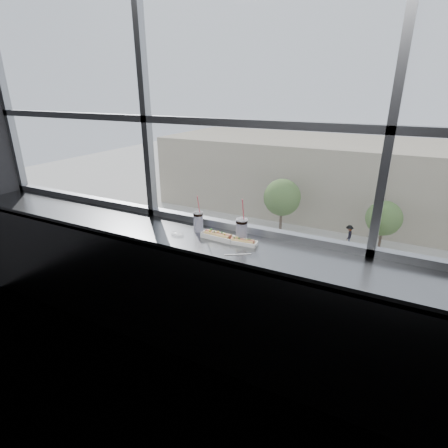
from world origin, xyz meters
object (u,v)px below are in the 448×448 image
at_px(loose_straw, 238,254).
at_px(car_near_b, 250,287).
at_px(wrapper, 177,234).
at_px(tree_left, 282,198).
at_px(car_far_b, 419,268).
at_px(pedestrian_b, 349,233).
at_px(hotdog_tray_left, 218,236).
at_px(car_far_a, 240,234).
at_px(car_near_a, 164,264).
at_px(soda_cup_left, 198,221).
at_px(hotdog_tray_right, 243,242).
at_px(soda_cup_right, 242,229).
at_px(car_near_c, 326,306).
at_px(tree_center, 384,218).

xyz_separation_m(loose_straw, car_near_b, (-6.60, 16.45, -11.05)).
height_order(wrapper, tree_left, wrapper).
xyz_separation_m(car_far_b, pedestrian_b, (-5.59, 4.45, 0.10)).
height_order(loose_straw, wrapper, wrapper).
xyz_separation_m(hotdog_tray_left, car_near_b, (-6.33, 16.26, -11.07)).
bearing_deg(loose_straw, car_near_b, 79.21).
height_order(car_far_a, car_far_b, car_far_b).
height_order(wrapper, car_near_a, wrapper).
bearing_deg(soda_cup_left, car_near_b, 110.66).
distance_m(hotdog_tray_left, soda_cup_left, 0.26).
height_order(hotdog_tray_left, pedestrian_b, hotdog_tray_left).
relative_size(soda_cup_left, car_near_b, 0.05).
bearing_deg(tree_left, hotdog_tray_right, -73.23).
relative_size(soda_cup_right, tree_left, 0.07).
bearing_deg(car_far_b, soda_cup_left, 177.46).
height_order(hotdog_tray_right, pedestrian_b, hotdog_tray_right).
distance_m(hotdog_tray_left, loose_straw, 0.33).
distance_m(hotdog_tray_left, car_far_a, 28.78).
distance_m(hotdog_tray_right, wrapper, 0.57).
distance_m(wrapper, tree_left, 30.61).
bearing_deg(car_far_b, soda_cup_right, 178.45).
bearing_deg(hotdog_tray_left, car_far_b, 85.23).
relative_size(car_far_b, pedestrian_b, 2.69).
distance_m(soda_cup_left, tree_left, 30.51).
bearing_deg(car_far_a, tree_left, -36.30).
xyz_separation_m(loose_straw, pedestrian_b, (-2.25, 28.90, -10.96)).
relative_size(loose_straw, car_far_b, 0.03).
bearing_deg(car_far_b, hotdog_tray_left, 178.02).
xyz_separation_m(car_far_b, tree_left, (-11.91, 4.00, 2.68)).
bearing_deg(car_near_a, pedestrian_b, -46.89).
relative_size(car_near_b, car_near_c, 0.95).
bearing_deg(hotdog_tray_left, loose_straw, -31.57).
bearing_deg(tree_center, pedestrian_b, 170.23).
xyz_separation_m(wrapper, car_near_b, (-6.00, 16.35, -11.06)).
height_order(wrapper, car_near_b, wrapper).
xyz_separation_m(wrapper, car_near_c, (-1.06, 16.35, -11.00)).
distance_m(soda_cup_right, pedestrian_b, 30.80).
xyz_separation_m(hotdog_tray_right, car_near_b, (-6.56, 16.26, -11.07)).
xyz_separation_m(hotdog_tray_left, soda_cup_right, (0.19, 0.05, 0.08)).
relative_size(hotdog_tray_right, soda_cup_left, 0.74).
xyz_separation_m(hotdog_tray_right, car_far_b, (3.39, 24.26, -11.08)).
bearing_deg(hotdog_tray_right, car_near_a, 124.08).
height_order(hotdog_tray_left, car_far_b, hotdog_tray_left).
bearing_deg(tree_left, car_far_a, -121.71).
bearing_deg(loose_straw, car_far_a, 81.63).
bearing_deg(car_far_b, car_near_c, 154.45).
xyz_separation_m(hotdog_tray_left, loose_straw, (0.27, -0.19, -0.03)).
distance_m(soda_cup_right, tree_center, 29.63).
height_order(car_near_c, tree_left, tree_left).
height_order(hotdog_tray_left, hotdog_tray_right, hotdog_tray_left).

